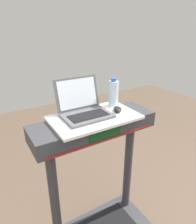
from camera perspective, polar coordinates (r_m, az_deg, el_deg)
desk_board at (r=1.41m, az=-1.05°, el=-1.54°), size 0.60×0.36×0.02m
laptop at (r=1.42m, az=-3.97°, el=1.08°), size 0.33×0.29×0.24m
computer_mouse at (r=1.49m, az=5.50°, el=0.79°), size 0.10×0.12×0.03m
water_bottle at (r=1.56m, az=4.34°, el=5.27°), size 0.07×0.07×0.22m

